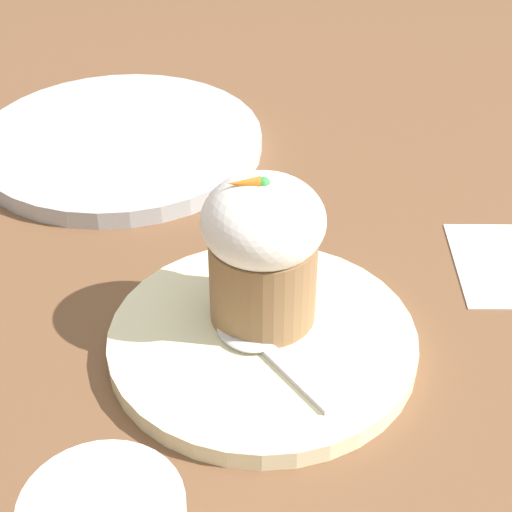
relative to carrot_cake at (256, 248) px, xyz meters
name	(u,v)px	position (x,y,z in m)	size (l,w,h in m)	color
ground_plane	(262,349)	(0.00, 0.02, -0.07)	(4.00, 4.00, 0.00)	brown
dessert_plate	(262,342)	(0.00, 0.02, -0.07)	(0.22, 0.22, 0.01)	beige
carrot_cake	(256,248)	(0.00, 0.00, 0.00)	(0.08, 0.08, 0.11)	olive
spoon	(255,336)	(0.00, 0.03, -0.06)	(0.09, 0.11, 0.01)	silver
side_plate	(120,142)	(0.13, -0.26, -0.06)	(0.27, 0.27, 0.02)	#B2B7BC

